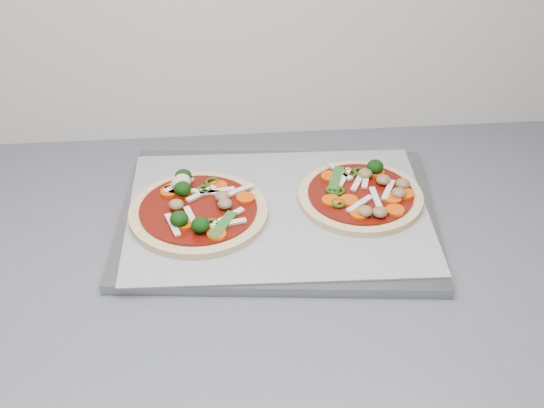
{
  "coord_description": "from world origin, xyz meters",
  "views": [
    {
      "loc": [
        0.3,
        0.55,
        1.52
      ],
      "look_at": [
        0.37,
        1.36,
        0.93
      ],
      "focal_mm": 50.0,
      "sensor_mm": 36.0,
      "label": 1
    }
  ],
  "objects": [
    {
      "name": "baking_tray",
      "position": [
        0.38,
        1.37,
        0.91
      ],
      "size": [
        0.45,
        0.35,
        0.01
      ],
      "primitive_type": "cube",
      "rotation": [
        0.0,
        0.0,
        -0.1
      ],
      "color": "gray",
      "rests_on": "countertop"
    },
    {
      "name": "pizza_left",
      "position": [
        0.27,
        1.37,
        0.93
      ],
      "size": [
        0.23,
        0.23,
        0.03
      ],
      "rotation": [
        0.0,
        0.0,
        0.31
      ],
      "color": "#E2BC8A",
      "rests_on": "parchment"
    },
    {
      "name": "pizza_right",
      "position": [
        0.5,
        1.38,
        0.92
      ],
      "size": [
        0.17,
        0.17,
        0.03
      ],
      "rotation": [
        0.0,
        0.0,
        -0.01
      ],
      "color": "#E2BC8A",
      "rests_on": "parchment"
    },
    {
      "name": "parchment",
      "position": [
        0.38,
        1.37,
        0.91
      ],
      "size": [
        0.41,
        0.31,
        0.0
      ],
      "primitive_type": "cube",
      "rotation": [
        0.0,
        0.0,
        -0.03
      ],
      "color": "#98989D",
      "rests_on": "baking_tray"
    }
  ]
}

